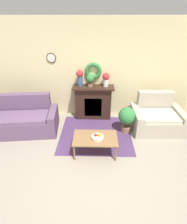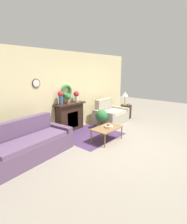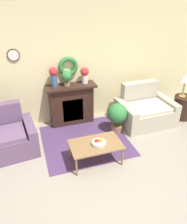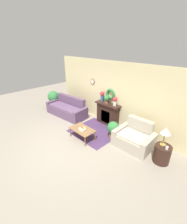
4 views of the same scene
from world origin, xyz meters
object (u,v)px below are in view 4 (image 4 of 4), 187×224
(loveseat_right, at_px, (134,138))
(mug, at_px, (167,148))
(potted_plant_floor_by_couch, at_px, (54,97))
(potted_plant_on_mantel, at_px, (107,99))
(vase_on_mantel_right, at_px, (115,101))
(couch_left, at_px, (67,109))
(side_table_by_loveseat, at_px, (162,154))
(table_lamp, at_px, (166,131))
(vase_on_mantel_left, at_px, (102,96))
(fireplace, at_px, (108,114))
(potted_plant_floor_by_loveseat, at_px, (113,128))
(coffee_table, at_px, (82,130))
(fruit_bowl, at_px, (82,129))

(loveseat_right, bearing_deg, mug, -11.94)
(mug, height_order, potted_plant_floor_by_couch, potted_plant_floor_by_couch)
(mug, relative_size, potted_plant_on_mantel, 0.29)
(mug, xyz_separation_m, vase_on_mantel_right, (-2.48, 0.75, 0.57))
(potted_plant_on_mantel, bearing_deg, couch_left, -158.97)
(side_table_by_loveseat, relative_size, potted_plant_on_mantel, 1.70)
(vase_on_mantel_right, height_order, potted_plant_floor_by_couch, vase_on_mantel_right)
(loveseat_right, xyz_separation_m, table_lamp, (0.96, -0.07, 0.73))
(mug, relative_size, vase_on_mantel_left, 0.22)
(fireplace, xyz_separation_m, potted_plant_floor_by_couch, (-3.29, -0.71, 0.12))
(fireplace, height_order, potted_plant_floor_by_loveseat, fireplace)
(vase_on_mantel_left, distance_m, potted_plant_on_mantel, 0.28)
(loveseat_right, distance_m, vase_on_mantel_left, 2.31)
(couch_left, height_order, vase_on_mantel_right, vase_on_mantel_right)
(coffee_table, height_order, potted_plant_floor_by_loveseat, potted_plant_floor_by_loveseat)
(side_table_by_loveseat, relative_size, vase_on_mantel_right, 1.54)
(coffee_table, height_order, mug, mug)
(coffee_table, relative_size, potted_plant_on_mantel, 2.78)
(potted_plant_on_mantel, bearing_deg, fruit_bowl, -82.27)
(coffee_table, relative_size, potted_plant_floor_by_loveseat, 1.37)
(loveseat_right, distance_m, potted_plant_floor_by_couch, 4.99)
(coffee_table, distance_m, mug, 2.87)
(side_table_by_loveseat, bearing_deg, potted_plant_floor_by_loveseat, -177.95)
(vase_on_mantel_right, relative_size, potted_plant_floor_by_loveseat, 0.54)
(fruit_bowl, bearing_deg, couch_left, 158.57)
(fireplace, relative_size, vase_on_mantel_right, 3.06)
(loveseat_right, relative_size, fruit_bowl, 5.04)
(loveseat_right, height_order, table_lamp, table_lamp)
(side_table_by_loveseat, height_order, mug, mug)
(side_table_by_loveseat, relative_size, potted_plant_floor_by_couch, 0.61)
(fireplace, distance_m, mug, 2.92)
(fireplace, relative_size, mug, 11.82)
(coffee_table, xyz_separation_m, vase_on_mantel_right, (0.26, 1.56, 0.82))
(mug, xyz_separation_m, potted_plant_on_mantel, (-2.91, 0.73, 0.56))
(potted_plant_floor_by_couch, height_order, potted_plant_floor_by_loveseat, potted_plant_floor_by_couch)
(loveseat_right, distance_m, coffee_table, 1.91)
(mug, bearing_deg, table_lamp, 141.84)
(vase_on_mantel_left, relative_size, vase_on_mantel_right, 1.20)
(mug, bearing_deg, potted_plant_floor_by_couch, 179.71)
(fireplace, height_order, side_table_by_loveseat, fireplace)
(coffee_table, bearing_deg, potted_plant_floor_by_loveseat, 46.35)
(potted_plant_on_mantel, bearing_deg, side_table_by_loveseat, -12.91)
(mug, bearing_deg, vase_on_mantel_left, 166.80)
(couch_left, bearing_deg, table_lamp, -4.15)
(couch_left, xyz_separation_m, potted_plant_on_mantel, (1.92, 0.74, 0.87))
(fruit_bowl, xyz_separation_m, mug, (2.69, 0.85, 0.18))
(side_table_by_loveseat, xyz_separation_m, vase_on_mantel_left, (-3.07, 0.66, 0.95))
(potted_plant_floor_by_couch, bearing_deg, side_table_by_loveseat, 0.51)
(vase_on_mantel_right, height_order, potted_plant_floor_by_loveseat, vase_on_mantel_right)
(fruit_bowl, distance_m, vase_on_mantel_right, 1.77)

